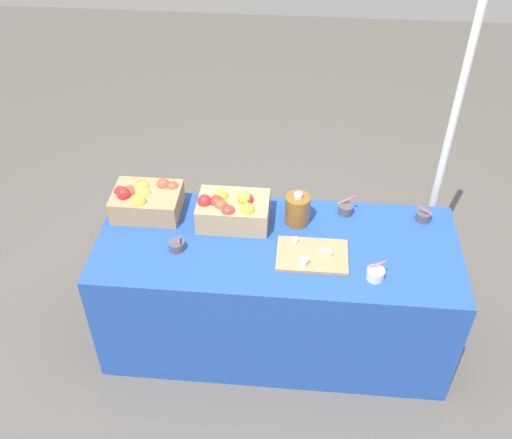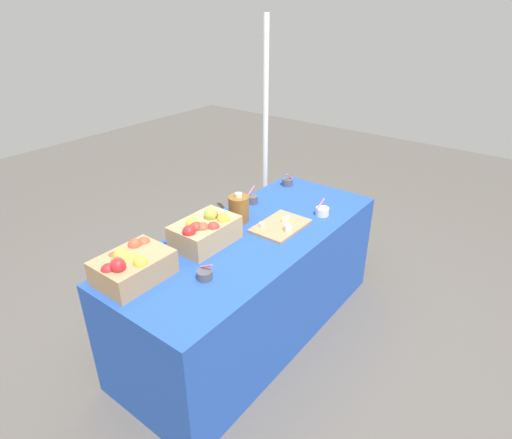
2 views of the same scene
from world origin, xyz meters
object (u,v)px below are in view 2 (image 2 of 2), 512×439
Objects in this scene: apple_crate_left at (132,265)px; sample_bowl_extra at (252,199)px; sample_bowl_near at (287,182)px; cutting_board_front at (281,226)px; sample_bowl_mid at (322,211)px; apple_crate_middle at (205,231)px; cider_jug at (239,209)px; sample_bowl_far at (205,275)px; tent_pole at (265,146)px.

apple_crate_left is 1.10m from sample_bowl_extra.
sample_bowl_near is at bearing 2.28° from apple_crate_left.
cutting_board_front is 3.38× the size of sample_bowl_mid.
apple_crate_middle reaches higher than sample_bowl_mid.
apple_crate_middle is at bearing 154.35° from sample_bowl_mid.
cider_jug is (0.83, -0.02, 0.01)m from apple_crate_left.
cutting_board_front is (0.43, -0.23, -0.08)m from apple_crate_middle.
apple_crate_middle is at bearing 151.59° from cutting_board_front.
apple_crate_left is 1.52m from sample_bowl_near.
cider_jug is (-0.26, -0.10, 0.06)m from sample_bowl_extra.
sample_bowl_near is 0.93× the size of sample_bowl_extra.
cutting_board_front is 0.29m from cider_jug.
sample_bowl_extra is at bearing 64.12° from cutting_board_front.
cutting_board_front is 3.09× the size of sample_bowl_extra.
cutting_board_front is 0.41m from sample_bowl_extra.
sample_bowl_near is at bearing 15.22° from sample_bowl_far.
cutting_board_front is at bearing -115.88° from sample_bowl_extra.
cider_jug reaches higher than sample_bowl_near.
apple_crate_left reaches higher than sample_bowl_extra.
cider_jug reaches higher than sample_bowl_far.
sample_bowl_far is at bearing -137.52° from apple_crate_middle.
sample_bowl_mid reaches higher than cutting_board_front.
tent_pole is at bearing 62.22° from sample_bowl_mid.
sample_bowl_mid is (0.74, -0.36, -0.06)m from apple_crate_middle.
cider_jug reaches higher than sample_bowl_extra.
cider_jug is at bearing 24.17° from sample_bowl_far.
apple_crate_middle is at bearing 42.48° from sample_bowl_far.
sample_bowl_far is 0.95m from sample_bowl_extra.
apple_crate_left is at bearing 127.37° from sample_bowl_far.
cider_jug is (-0.40, 0.39, 0.06)m from sample_bowl_mid.
sample_bowl_extra reaches higher than sample_bowl_far.
tent_pole is (0.12, 0.30, 0.20)m from sample_bowl_near.
sample_bowl_far is at bearing -52.63° from apple_crate_left.
sample_bowl_extra is (0.61, 0.13, -0.06)m from apple_crate_middle.
sample_bowl_near is at bearing 30.12° from cutting_board_front.
apple_crate_middle is 0.83m from sample_bowl_mid.
apple_crate_middle reaches higher than sample_bowl_near.
apple_crate_left is 1.68m from tent_pole.
sample_bowl_extra is at bearing 4.21° from apple_crate_left.
sample_bowl_far is 1.57m from tent_pole.
cutting_board_front is 0.69m from sample_bowl_near.
cider_jug is at bearing 135.47° from sample_bowl_mid.
sample_bowl_near is 0.38m from tent_pole.
sample_bowl_mid is at bearing -44.53° from cider_jug.
sample_bowl_extra reaches higher than sample_bowl_near.
tent_pole is at bearing 24.90° from sample_bowl_far.
tent_pole is (0.41, 0.77, 0.20)m from sample_bowl_mid.
apple_crate_left is at bearing 161.57° from sample_bowl_mid.
apple_crate_left is at bearing -177.72° from sample_bowl_near.
tent_pole reaches higher than sample_bowl_near.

